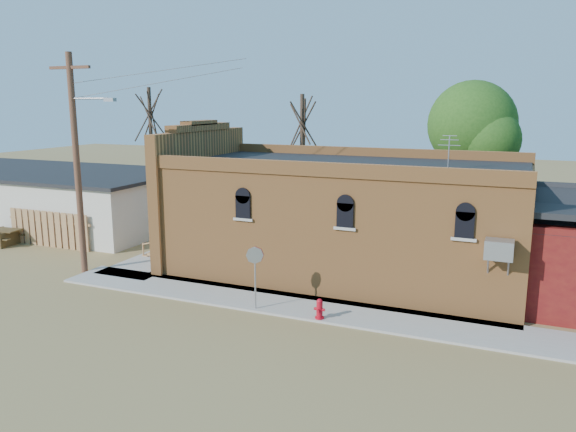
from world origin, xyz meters
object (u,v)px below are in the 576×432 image
at_px(fire_hydrant, 319,309).
at_px(picnic_table, 2,234).
at_px(brick_bar, 339,217).
at_px(trash_barrel, 197,245).
at_px(utility_pole, 78,159).
at_px(stop_sign, 255,261).

bearing_deg(fire_hydrant, picnic_table, 163.36).
xyz_separation_m(brick_bar, trash_barrel, (-6.94, -0.05, -1.90)).
bearing_deg(trash_barrel, picnic_table, -167.41).
relative_size(utility_pole, trash_barrel, 12.63).
bearing_deg(fire_hydrant, brick_bar, 95.20).
bearing_deg(utility_pole, picnic_table, 164.48).
height_order(brick_bar, picnic_table, brick_bar).
bearing_deg(picnic_table, trash_barrel, 7.51).
xyz_separation_m(fire_hydrant, picnic_table, (-18.14, 3.20, 0.11)).
height_order(fire_hydrant, stop_sign, stop_sign).
height_order(utility_pole, fire_hydrant, utility_pole).
distance_m(utility_pole, stop_sign, 9.19).
distance_m(trash_barrel, picnic_table, 10.29).
height_order(brick_bar, trash_barrel, brick_bar).
bearing_deg(utility_pole, brick_bar, 23.69).
relative_size(brick_bar, fire_hydrant, 24.11).
distance_m(fire_hydrant, stop_sign, 2.71).
bearing_deg(trash_barrel, brick_bar, 0.42).
bearing_deg(fire_hydrant, stop_sign, 173.29).
height_order(brick_bar, utility_pole, utility_pole).
bearing_deg(stop_sign, fire_hydrant, -3.21).
relative_size(fire_hydrant, trash_barrel, 0.95).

